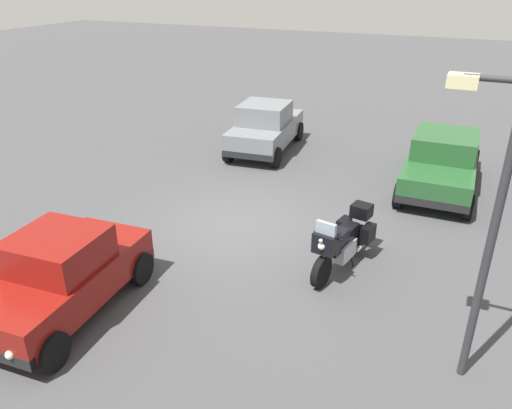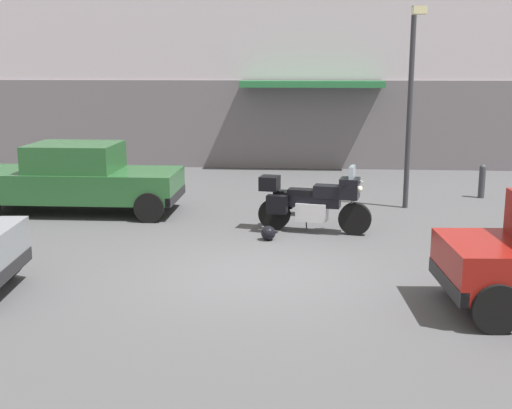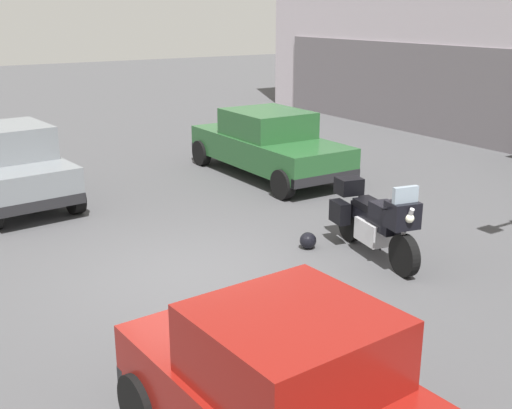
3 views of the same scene
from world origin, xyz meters
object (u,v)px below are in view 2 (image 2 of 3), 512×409
(car_sedan_far, at_px, (78,178))
(bollard_curbside, at_px, (482,180))
(helmet, at_px, (268,233))
(motorcycle, at_px, (312,201))
(streetlamp_curbside, at_px, (412,87))

(car_sedan_far, relative_size, bollard_curbside, 5.43)
(helmet, distance_m, car_sedan_far, 4.93)
(helmet, distance_m, bollard_curbside, 6.83)
(bollard_curbside, bearing_deg, car_sedan_far, -165.62)
(car_sedan_far, distance_m, bollard_curbside, 9.81)
(motorcycle, height_order, streetlamp_curbside, streetlamp_curbside)
(motorcycle, distance_m, streetlamp_curbside, 3.87)
(streetlamp_curbside, bearing_deg, helmet, -134.64)
(streetlamp_curbside, relative_size, bollard_curbside, 5.37)
(motorcycle, bearing_deg, helmet, -128.40)
(car_sedan_far, height_order, bollard_curbside, car_sedan_far)
(motorcycle, relative_size, bollard_curbside, 2.66)
(car_sedan_far, height_order, streetlamp_curbside, streetlamp_curbside)
(streetlamp_curbside, bearing_deg, motorcycle, -133.01)
(car_sedan_far, bearing_deg, helmet, 154.03)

